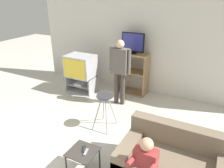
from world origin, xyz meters
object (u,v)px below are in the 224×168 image
(television_main, at_px, (80,66))
(snack_table, at_px, (83,154))
(remote_control_black, at_px, (84,149))
(tv_stand, at_px, (82,84))
(remote_control_white, at_px, (86,152))
(person_standing_adult, at_px, (120,67))
(folding_stool, at_px, (105,102))
(media_shelf, at_px, (132,73))
(television_flat, at_px, (133,43))
(person_seated_child, at_px, (143,167))
(couch, at_px, (173,165))

(television_main, relative_size, snack_table, 1.81)
(remote_control_black, bearing_deg, tv_stand, 98.53)
(television_main, bearing_deg, remote_control_white, -53.79)
(snack_table, relative_size, person_standing_adult, 0.26)
(folding_stool, height_order, remote_control_black, folding_stool)
(television_main, height_order, media_shelf, media_shelf)
(television_main, xyz_separation_m, media_shelf, (1.24, 0.56, -0.17))
(television_flat, relative_size, person_standing_adult, 0.38)
(tv_stand, xyz_separation_m, person_seated_child, (2.66, -2.46, 0.33))
(television_flat, xyz_separation_m, person_seated_child, (1.43, -3.04, -0.79))
(snack_table, bearing_deg, couch, 21.22)
(tv_stand, height_order, person_standing_adult, person_standing_adult)
(folding_stool, height_order, snack_table, folding_stool)
(couch, xyz_separation_m, person_standing_adult, (-1.70, 1.77, 0.69))
(remote_control_white, distance_m, person_seated_child, 0.90)
(couch, bearing_deg, person_seated_child, -118.00)
(person_seated_child, bearing_deg, television_flat, 115.16)
(tv_stand, xyz_separation_m, couch, (2.94, -1.94, 0.05))
(remote_control_white, bearing_deg, television_main, 111.46)
(television_main, xyz_separation_m, couch, (2.93, -1.93, -0.46))
(television_flat, bearing_deg, tv_stand, -154.76)
(remote_control_white, bearing_deg, remote_control_black, 129.09)
(media_shelf, bearing_deg, television_main, -155.80)
(remote_control_black, xyz_separation_m, remote_control_white, (0.06, -0.05, 0.00))
(remote_control_black, relative_size, couch, 0.10)
(tv_stand, xyz_separation_m, remote_control_black, (1.71, -2.37, 0.19))
(television_main, xyz_separation_m, television_flat, (1.23, 0.58, 0.61))
(snack_table, distance_m, remote_control_white, 0.09)
(television_main, xyz_separation_m, person_standing_adult, (1.23, -0.16, 0.23))
(snack_table, bearing_deg, television_main, 125.31)
(media_shelf, relative_size, snack_table, 2.67)
(folding_stool, relative_size, couch, 0.47)
(tv_stand, relative_size, television_main, 1.05)
(remote_control_white, bearing_deg, television_flat, 85.48)
(television_main, relative_size, remote_control_black, 5.12)
(media_shelf, xyz_separation_m, person_seated_child, (1.42, -3.01, -0.01))
(snack_table, distance_m, couch, 1.32)
(remote_control_black, distance_m, person_seated_child, 0.97)
(remote_control_white, distance_m, person_standing_adult, 2.38)
(couch, bearing_deg, television_flat, 124.13)
(television_flat, xyz_separation_m, couch, (1.71, -2.52, -1.08))
(snack_table, xyz_separation_m, remote_control_white, (0.06, -0.00, 0.06))
(tv_stand, bearing_deg, person_standing_adult, -7.67)
(television_flat, bearing_deg, television_main, -154.51)
(remote_control_black, height_order, couch, couch)
(couch, bearing_deg, remote_control_black, -160.51)
(television_main, height_order, snack_table, television_main)
(television_main, bearing_deg, media_shelf, 24.20)
(media_shelf, xyz_separation_m, snack_table, (0.47, -2.97, -0.22))
(person_standing_adult, distance_m, person_seated_child, 2.73)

